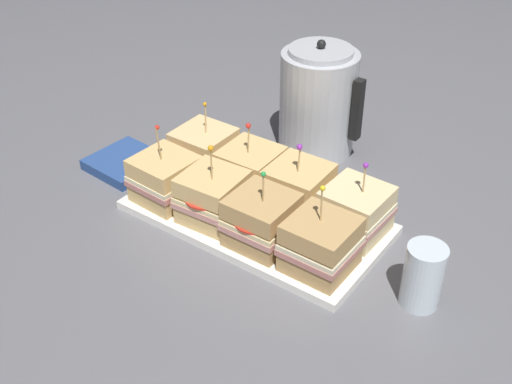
{
  "coord_description": "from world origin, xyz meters",
  "views": [
    {
      "loc": [
        0.6,
        -0.85,
        0.79
      ],
      "look_at": [
        0.0,
        0.0,
        0.07
      ],
      "focal_mm": 45.0,
      "sensor_mm": 36.0,
      "label": 1
    }
  ],
  "objects_px": {
    "drinking_glass": "(423,276)",
    "napkin_stack": "(126,163)",
    "sandwich_front_center_right": "(262,220)",
    "kettle_steel": "(318,101)",
    "serving_platter": "(256,217)",
    "sandwich_back_center_right": "(298,189)",
    "sandwich_front_center_left": "(213,197)",
    "sandwich_back_center_left": "(251,170)",
    "sandwich_front_far_right": "(321,245)",
    "sandwich_back_far_right": "(356,211)",
    "sandwich_front_far_left": "(165,178)",
    "sandwich_back_far_left": "(204,151)"
  },
  "relations": [
    {
      "from": "sandwich_back_far_left",
      "to": "kettle_steel",
      "type": "distance_m",
      "value": 0.29
    },
    {
      "from": "sandwich_back_center_right",
      "to": "sandwich_back_center_left",
      "type": "bearing_deg",
      "value": 178.0
    },
    {
      "from": "sandwich_back_center_right",
      "to": "napkin_stack",
      "type": "distance_m",
      "value": 0.43
    },
    {
      "from": "sandwich_back_center_right",
      "to": "drinking_glass",
      "type": "height_order",
      "value": "sandwich_back_center_right"
    },
    {
      "from": "serving_platter",
      "to": "sandwich_back_center_left",
      "type": "bearing_deg",
      "value": 132.89
    },
    {
      "from": "sandwich_back_center_right",
      "to": "sandwich_back_far_right",
      "type": "height_order",
      "value": "same"
    },
    {
      "from": "sandwich_front_center_left",
      "to": "sandwich_back_far_right",
      "type": "relative_size",
      "value": 1.08
    },
    {
      "from": "kettle_steel",
      "to": "serving_platter",
      "type": "bearing_deg",
      "value": -80.81
    },
    {
      "from": "sandwich_front_center_left",
      "to": "sandwich_front_far_right",
      "type": "distance_m",
      "value": 0.25
    },
    {
      "from": "sandwich_front_center_left",
      "to": "sandwich_front_center_right",
      "type": "relative_size",
      "value": 1.07
    },
    {
      "from": "serving_platter",
      "to": "sandwich_back_center_right",
      "type": "distance_m",
      "value": 0.1
    },
    {
      "from": "sandwich_back_center_right",
      "to": "drinking_glass",
      "type": "distance_m",
      "value": 0.32
    },
    {
      "from": "serving_platter",
      "to": "sandwich_back_center_right",
      "type": "bearing_deg",
      "value": 44.64
    },
    {
      "from": "sandwich_back_center_left",
      "to": "napkin_stack",
      "type": "height_order",
      "value": "sandwich_back_center_left"
    },
    {
      "from": "sandwich_front_center_right",
      "to": "sandwich_back_center_right",
      "type": "bearing_deg",
      "value": 89.41
    },
    {
      "from": "serving_platter",
      "to": "sandwich_back_center_left",
      "type": "relative_size",
      "value": 3.18
    },
    {
      "from": "serving_platter",
      "to": "sandwich_back_center_right",
      "type": "height_order",
      "value": "sandwich_back_center_right"
    },
    {
      "from": "sandwich_front_center_left",
      "to": "sandwich_back_center_right",
      "type": "height_order",
      "value": "sandwich_front_center_left"
    },
    {
      "from": "sandwich_front_far_left",
      "to": "sandwich_back_far_left",
      "type": "relative_size",
      "value": 1.02
    },
    {
      "from": "sandwich_front_center_right",
      "to": "drinking_glass",
      "type": "height_order",
      "value": "sandwich_front_center_right"
    },
    {
      "from": "sandwich_back_center_left",
      "to": "sandwich_front_center_left",
      "type": "bearing_deg",
      "value": -90.78
    },
    {
      "from": "sandwich_front_far_left",
      "to": "sandwich_front_center_left",
      "type": "xyz_separation_m",
      "value": [
        0.12,
        0.0,
        0.0
      ]
    },
    {
      "from": "sandwich_front_center_right",
      "to": "sandwich_back_far_right",
      "type": "relative_size",
      "value": 1.02
    },
    {
      "from": "sandwich_back_center_left",
      "to": "kettle_steel",
      "type": "bearing_deg",
      "value": 88.15
    },
    {
      "from": "drinking_glass",
      "to": "napkin_stack",
      "type": "distance_m",
      "value": 0.73
    },
    {
      "from": "kettle_steel",
      "to": "napkin_stack",
      "type": "xyz_separation_m",
      "value": [
        -0.31,
        -0.33,
        -0.11
      ]
    },
    {
      "from": "sandwich_front_far_left",
      "to": "kettle_steel",
      "type": "bearing_deg",
      "value": 70.86
    },
    {
      "from": "napkin_stack",
      "to": "sandwich_back_center_right",
      "type": "bearing_deg",
      "value": 9.21
    },
    {
      "from": "sandwich_front_center_right",
      "to": "drinking_glass",
      "type": "bearing_deg",
      "value": 7.37
    },
    {
      "from": "sandwich_back_center_left",
      "to": "sandwich_front_far_right",
      "type": "bearing_deg",
      "value": -27.43
    },
    {
      "from": "sandwich_back_far_left",
      "to": "sandwich_front_far_right",
      "type": "bearing_deg",
      "value": -18.94
    },
    {
      "from": "sandwich_back_center_right",
      "to": "serving_platter",
      "type": "bearing_deg",
      "value": -135.36
    },
    {
      "from": "sandwich_front_far_left",
      "to": "sandwich_front_far_right",
      "type": "relative_size",
      "value": 1.02
    },
    {
      "from": "sandwich_front_far_right",
      "to": "sandwich_back_center_right",
      "type": "relative_size",
      "value": 1.08
    },
    {
      "from": "sandwich_front_far_left",
      "to": "drinking_glass",
      "type": "height_order",
      "value": "sandwich_front_far_left"
    },
    {
      "from": "sandwich_front_far_left",
      "to": "sandwich_back_center_left",
      "type": "xyz_separation_m",
      "value": [
        0.12,
        0.13,
        0.0
      ]
    },
    {
      "from": "serving_platter",
      "to": "sandwich_front_center_right",
      "type": "relative_size",
      "value": 3.18
    },
    {
      "from": "sandwich_front_center_right",
      "to": "kettle_steel",
      "type": "distance_m",
      "value": 0.4
    },
    {
      "from": "sandwich_front_center_left",
      "to": "sandwich_front_far_right",
      "type": "height_order",
      "value": "sandwich_front_center_left"
    },
    {
      "from": "serving_platter",
      "to": "sandwich_front_far_right",
      "type": "distance_m",
      "value": 0.21
    },
    {
      "from": "kettle_steel",
      "to": "drinking_glass",
      "type": "xyz_separation_m",
      "value": [
        0.42,
        -0.34,
        -0.06
      ]
    },
    {
      "from": "sandwich_back_center_right",
      "to": "kettle_steel",
      "type": "relative_size",
      "value": 0.59
    },
    {
      "from": "sandwich_back_far_right",
      "to": "napkin_stack",
      "type": "bearing_deg",
      "value": -172.43
    },
    {
      "from": "sandwich_back_far_right",
      "to": "drinking_glass",
      "type": "bearing_deg",
      "value": -26.95
    },
    {
      "from": "serving_platter",
      "to": "drinking_glass",
      "type": "bearing_deg",
      "value": -4.01
    },
    {
      "from": "sandwich_front_center_left",
      "to": "sandwich_back_far_left",
      "type": "height_order",
      "value": "sandwich_front_center_left"
    },
    {
      "from": "serving_platter",
      "to": "napkin_stack",
      "type": "bearing_deg",
      "value": -178.67
    },
    {
      "from": "sandwich_front_center_left",
      "to": "sandwich_back_far_left",
      "type": "xyz_separation_m",
      "value": [
        -0.12,
        0.12,
        -0.0
      ]
    },
    {
      "from": "sandwich_front_far_left",
      "to": "sandwich_back_far_left",
      "type": "height_order",
      "value": "sandwich_front_far_left"
    },
    {
      "from": "sandwich_front_center_left",
      "to": "sandwich_back_center_right",
      "type": "xyz_separation_m",
      "value": [
        0.12,
        0.12,
        -0.0
      ]
    }
  ]
}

